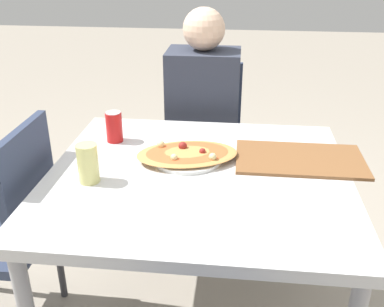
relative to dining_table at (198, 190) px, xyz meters
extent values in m
cube|color=silver|center=(0.00, 0.00, 0.05)|extent=(1.07, 0.99, 0.04)
cylinder|color=#99999E|center=(-0.48, 0.44, -0.31)|extent=(0.05, 0.05, 0.69)
cylinder|color=#99999E|center=(0.48, 0.44, -0.31)|extent=(0.05, 0.05, 0.69)
cube|color=#2D3851|center=(-0.05, 0.75, -0.23)|extent=(0.40, 0.40, 0.04)
cube|color=#2D3851|center=(-0.05, 0.94, 0.01)|extent=(0.38, 0.03, 0.45)
cylinder|color=#38383D|center=(0.12, 0.58, -0.46)|extent=(0.03, 0.03, 0.40)
cylinder|color=#38383D|center=(-0.22, 0.58, -0.46)|extent=(0.03, 0.03, 0.40)
cylinder|color=#38383D|center=(0.12, 0.92, -0.46)|extent=(0.03, 0.03, 0.40)
cylinder|color=#38383D|center=(-0.22, 0.92, -0.46)|extent=(0.03, 0.03, 0.40)
cube|color=#2D3851|center=(-0.61, -0.06, 0.01)|extent=(0.03, 0.38, 0.45)
cylinder|color=#38383D|center=(-0.62, 0.11, -0.46)|extent=(0.03, 0.03, 0.40)
cylinder|color=#2D2D38|center=(0.03, 0.62, -0.44)|extent=(0.10, 0.10, 0.44)
cylinder|color=#2D2D38|center=(-0.13, 0.62, -0.44)|extent=(0.10, 0.10, 0.44)
cube|color=#333847|center=(-0.05, 0.72, 0.07)|extent=(0.35, 0.25, 0.56)
sphere|color=beige|center=(-0.05, 0.72, 0.44)|extent=(0.20, 0.20, 0.20)
cylinder|color=white|center=(-0.05, 0.10, 0.08)|extent=(0.26, 0.26, 0.01)
ellipsoid|color=tan|center=(-0.05, 0.10, 0.10)|extent=(0.42, 0.32, 0.02)
ellipsoid|color=#D16033|center=(-0.05, 0.10, 0.10)|extent=(0.35, 0.26, 0.01)
sphere|color=beige|center=(-0.09, 0.04, 0.11)|extent=(0.03, 0.03, 0.03)
sphere|color=maroon|center=(-0.07, 0.13, 0.11)|extent=(0.03, 0.03, 0.03)
sphere|color=beige|center=(0.05, 0.06, 0.11)|extent=(0.03, 0.03, 0.03)
sphere|color=maroon|center=(0.01, 0.10, 0.11)|extent=(0.02, 0.02, 0.02)
sphere|color=beige|center=(-0.16, 0.14, 0.11)|extent=(0.03, 0.03, 0.03)
cylinder|color=red|center=(-0.37, 0.24, 0.13)|extent=(0.07, 0.07, 0.12)
cylinder|color=silver|center=(-0.37, 0.24, 0.19)|extent=(0.06, 0.06, 0.00)
cylinder|color=#E0DB7F|center=(-0.36, -0.10, 0.14)|extent=(0.07, 0.07, 0.14)
cube|color=brown|center=(0.37, 0.14, 0.08)|extent=(0.47, 0.28, 0.01)
camera|label=1|loc=(0.13, -1.40, 0.82)|focal=42.00mm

